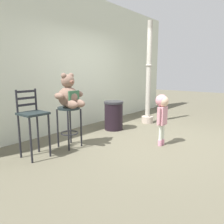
{
  "coord_description": "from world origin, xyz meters",
  "views": [
    {
      "loc": [
        -3.82,
        -2.04,
        1.39
      ],
      "look_at": [
        -0.7,
        0.48,
        0.64
      ],
      "focal_mm": 34.86,
      "sensor_mm": 36.0,
      "label": 1
    }
  ],
  "objects_px": {
    "teddy_bear": "(69,95)",
    "lamppost": "(148,85)",
    "trash_bin": "(114,115)",
    "child_walking": "(162,109)",
    "bar_chair_empty": "(32,118)",
    "bar_stool_with_teddy": "(69,118)"
  },
  "relations": [
    {
      "from": "teddy_bear",
      "to": "bar_chair_empty",
      "type": "xyz_separation_m",
      "value": [
        -0.69,
        0.1,
        -0.33
      ]
    },
    {
      "from": "trash_bin",
      "to": "lamppost",
      "type": "distance_m",
      "value": 1.37
    },
    {
      "from": "bar_chair_empty",
      "to": "teddy_bear",
      "type": "bearing_deg",
      "value": -8.27
    },
    {
      "from": "bar_stool_with_teddy",
      "to": "teddy_bear",
      "type": "height_order",
      "value": "teddy_bear"
    },
    {
      "from": "child_walking",
      "to": "trash_bin",
      "type": "bearing_deg",
      "value": -23.95
    },
    {
      "from": "teddy_bear",
      "to": "trash_bin",
      "type": "bearing_deg",
      "value": 6.43
    },
    {
      "from": "bar_stool_with_teddy",
      "to": "lamppost",
      "type": "relative_size",
      "value": 0.28
    },
    {
      "from": "bar_stool_with_teddy",
      "to": "trash_bin",
      "type": "distance_m",
      "value": 1.51
    },
    {
      "from": "child_walking",
      "to": "trash_bin",
      "type": "xyz_separation_m",
      "value": [
        0.33,
        1.42,
        -0.36
      ]
    },
    {
      "from": "teddy_bear",
      "to": "lamppost",
      "type": "relative_size",
      "value": 0.23
    },
    {
      "from": "lamppost",
      "to": "trash_bin",
      "type": "bearing_deg",
      "value": 166.24
    },
    {
      "from": "teddy_bear",
      "to": "trash_bin",
      "type": "distance_m",
      "value": 1.63
    },
    {
      "from": "bar_chair_empty",
      "to": "lamppost",
      "type": "bearing_deg",
      "value": -3.67
    },
    {
      "from": "trash_bin",
      "to": "bar_chair_empty",
      "type": "height_order",
      "value": "bar_chair_empty"
    },
    {
      "from": "teddy_bear",
      "to": "child_walking",
      "type": "bearing_deg",
      "value": -47.23
    },
    {
      "from": "bar_chair_empty",
      "to": "child_walking",
      "type": "bearing_deg",
      "value": -36.2
    },
    {
      "from": "bar_stool_with_teddy",
      "to": "trash_bin",
      "type": "xyz_separation_m",
      "value": [
        1.49,
        0.14,
        -0.19
      ]
    },
    {
      "from": "trash_bin",
      "to": "lamppost",
      "type": "height_order",
      "value": "lamppost"
    },
    {
      "from": "child_walking",
      "to": "lamppost",
      "type": "bearing_deg",
      "value": -63.17
    },
    {
      "from": "bar_stool_with_teddy",
      "to": "trash_bin",
      "type": "relative_size",
      "value": 1.09
    },
    {
      "from": "bar_stool_with_teddy",
      "to": "lamppost",
      "type": "height_order",
      "value": "lamppost"
    },
    {
      "from": "child_walking",
      "to": "lamppost",
      "type": "height_order",
      "value": "lamppost"
    }
  ]
}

